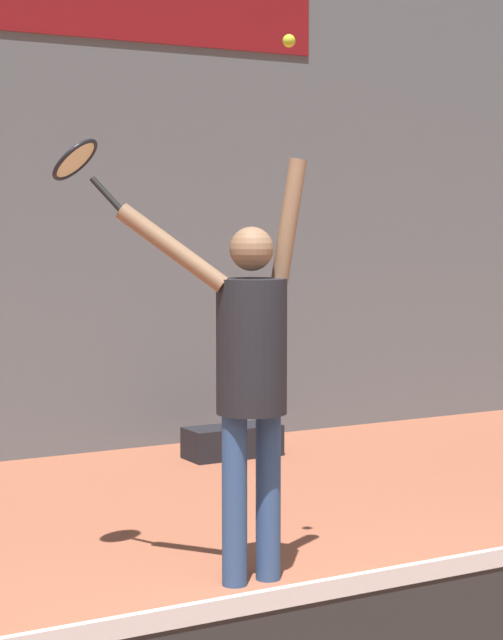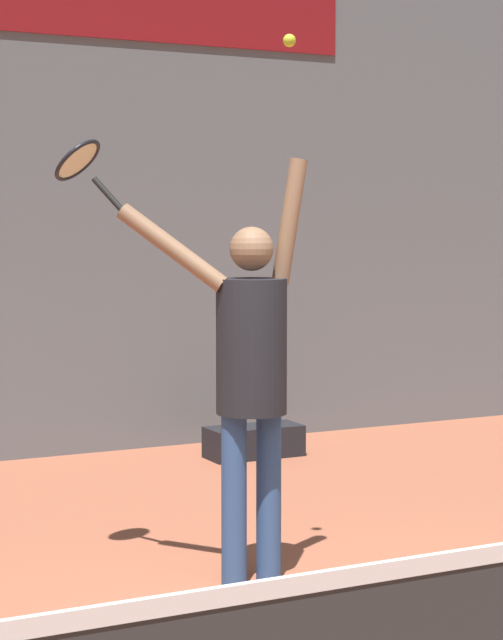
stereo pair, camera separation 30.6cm
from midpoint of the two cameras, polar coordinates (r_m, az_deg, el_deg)
name	(u,v)px [view 2 (the right image)]	position (r m, az deg, el deg)	size (l,w,h in m)	color
back_wall	(32,140)	(9.23, -9.83, 8.75)	(18.00, 0.10, 5.00)	slate
tennis_player	(250,363)	(5.88, 1.42, -2.12)	(0.92, 0.56, 2.18)	#2D4C7F
tennis_racket	(81,164)	(6.01, -6.96, 7.65)	(0.37, 0.38, 0.38)	black
tennis_ball	(289,40)	(5.95, 3.39, 13.58)	(0.07, 0.07, 0.07)	#CCDB2D
equipment_bag	(254,441)	(9.23, 1.07, -6.00)	(0.76, 0.33, 0.25)	black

